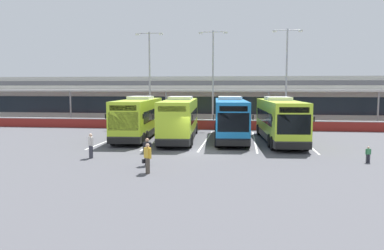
{
  "coord_description": "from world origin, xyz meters",
  "views": [
    {
      "loc": [
        3.12,
        -27.46,
        4.61
      ],
      "look_at": [
        -0.86,
        3.0,
        1.6
      ],
      "focal_mm": 36.16,
      "sensor_mm": 36.0,
      "label": 1
    }
  ],
  "objects_px": {
    "lamp_post_east": "(287,72)",
    "coach_bus_left_centre": "(180,119)",
    "pedestrian_with_handbag": "(147,158)",
    "pedestrian_near_bin": "(91,145)",
    "coach_bus_right_centre": "(279,121)",
    "pedestrian_child": "(368,154)",
    "coach_bus_leftmost": "(139,118)",
    "lamp_post_centre": "(213,72)",
    "pedestrian_in_dark_coat": "(147,151)",
    "coach_bus_centre": "(230,119)",
    "lamp_post_west": "(150,73)"
  },
  "relations": [
    {
      "from": "pedestrian_child",
      "to": "coach_bus_leftmost",
      "type": "bearing_deg",
      "value": 150.58
    },
    {
      "from": "lamp_post_west",
      "to": "lamp_post_east",
      "type": "xyz_separation_m",
      "value": [
        15.63,
        -0.38,
        0.0
      ]
    },
    {
      "from": "lamp_post_east",
      "to": "coach_bus_left_centre",
      "type": "bearing_deg",
      "value": -133.76
    },
    {
      "from": "pedestrian_child",
      "to": "coach_bus_centre",
      "type": "bearing_deg",
      "value": 132.2
    },
    {
      "from": "coach_bus_leftmost",
      "to": "lamp_post_east",
      "type": "relative_size",
      "value": 1.12
    },
    {
      "from": "lamp_post_east",
      "to": "pedestrian_near_bin",
      "type": "bearing_deg",
      "value": -125.57
    },
    {
      "from": "coach_bus_right_centre",
      "to": "pedestrian_child",
      "type": "relative_size",
      "value": 12.24
    },
    {
      "from": "coach_bus_leftmost",
      "to": "pedestrian_in_dark_coat",
      "type": "bearing_deg",
      "value": -72.59
    },
    {
      "from": "pedestrian_near_bin",
      "to": "coach_bus_right_centre",
      "type": "bearing_deg",
      "value": 35.98
    },
    {
      "from": "coach_bus_left_centre",
      "to": "pedestrian_with_handbag",
      "type": "height_order",
      "value": "coach_bus_left_centre"
    },
    {
      "from": "lamp_post_west",
      "to": "coach_bus_left_centre",
      "type": "bearing_deg",
      "value": -64.21
    },
    {
      "from": "pedestrian_near_bin",
      "to": "lamp_post_centre",
      "type": "height_order",
      "value": "lamp_post_centre"
    },
    {
      "from": "coach_bus_right_centre",
      "to": "coach_bus_leftmost",
      "type": "bearing_deg",
      "value": 175.47
    },
    {
      "from": "coach_bus_left_centre",
      "to": "pedestrian_child",
      "type": "bearing_deg",
      "value": -34.15
    },
    {
      "from": "coach_bus_right_centre",
      "to": "lamp_post_centre",
      "type": "distance_m",
      "value": 13.77
    },
    {
      "from": "pedestrian_with_handbag",
      "to": "pedestrian_child",
      "type": "distance_m",
      "value": 13.5
    },
    {
      "from": "lamp_post_east",
      "to": "coach_bus_centre",
      "type": "bearing_deg",
      "value": -120.42
    },
    {
      "from": "coach_bus_leftmost",
      "to": "lamp_post_east",
      "type": "height_order",
      "value": "lamp_post_east"
    },
    {
      "from": "pedestrian_with_handbag",
      "to": "lamp_post_west",
      "type": "distance_m",
      "value": 25.86
    },
    {
      "from": "pedestrian_child",
      "to": "lamp_post_west",
      "type": "distance_m",
      "value": 27.85
    },
    {
      "from": "coach_bus_leftmost",
      "to": "lamp_post_west",
      "type": "relative_size",
      "value": 1.12
    },
    {
      "from": "coach_bus_right_centre",
      "to": "lamp_post_west",
      "type": "xyz_separation_m",
      "value": [
        -13.94,
        11.4,
        4.5
      ]
    },
    {
      "from": "lamp_post_centre",
      "to": "coach_bus_right_centre",
      "type": "bearing_deg",
      "value": -60.03
    },
    {
      "from": "pedestrian_in_dark_coat",
      "to": "lamp_post_centre",
      "type": "bearing_deg",
      "value": 84.54
    },
    {
      "from": "lamp_post_east",
      "to": "lamp_post_west",
      "type": "bearing_deg",
      "value": 178.62
    },
    {
      "from": "pedestrian_with_handbag",
      "to": "lamp_post_centre",
      "type": "height_order",
      "value": "lamp_post_centre"
    },
    {
      "from": "pedestrian_near_bin",
      "to": "coach_bus_left_centre",
      "type": "bearing_deg",
      "value": 66.0
    },
    {
      "from": "coach_bus_right_centre",
      "to": "pedestrian_with_handbag",
      "type": "bearing_deg",
      "value": -121.6
    },
    {
      "from": "coach_bus_centre",
      "to": "lamp_post_east",
      "type": "height_order",
      "value": "lamp_post_east"
    },
    {
      "from": "pedestrian_child",
      "to": "lamp_post_centre",
      "type": "distance_m",
      "value": 23.47
    },
    {
      "from": "coach_bus_centre",
      "to": "lamp_post_west",
      "type": "xyz_separation_m",
      "value": [
        -9.76,
        10.37,
        4.5
      ]
    },
    {
      "from": "pedestrian_with_handbag",
      "to": "lamp_post_centre",
      "type": "distance_m",
      "value": 25.13
    },
    {
      "from": "pedestrian_child",
      "to": "lamp_post_west",
      "type": "xyz_separation_m",
      "value": [
        -18.5,
        20.01,
        5.75
      ]
    },
    {
      "from": "coach_bus_centre",
      "to": "lamp_post_west",
      "type": "relative_size",
      "value": 1.12
    },
    {
      "from": "coach_bus_centre",
      "to": "pedestrian_with_handbag",
      "type": "xyz_separation_m",
      "value": [
        -3.95,
        -14.23,
        -0.93
      ]
    },
    {
      "from": "pedestrian_with_handbag",
      "to": "coach_bus_right_centre",
      "type": "bearing_deg",
      "value": 58.4
    },
    {
      "from": "lamp_post_centre",
      "to": "pedestrian_with_handbag",
      "type": "bearing_deg",
      "value": -93.79
    },
    {
      "from": "pedestrian_with_handbag",
      "to": "pedestrian_near_bin",
      "type": "xyz_separation_m",
      "value": [
        -4.74,
        3.87,
        0.02
      ]
    },
    {
      "from": "coach_bus_right_centre",
      "to": "lamp_post_west",
      "type": "bearing_deg",
      "value": 140.72
    },
    {
      "from": "coach_bus_left_centre",
      "to": "coach_bus_right_centre",
      "type": "relative_size",
      "value": 1.0
    },
    {
      "from": "coach_bus_right_centre",
      "to": "lamp_post_east",
      "type": "bearing_deg",
      "value": 81.24
    },
    {
      "from": "coach_bus_leftmost",
      "to": "pedestrian_child",
      "type": "distance_m",
      "value": 19.57
    },
    {
      "from": "coach_bus_leftmost",
      "to": "lamp_post_west",
      "type": "xyz_separation_m",
      "value": [
        -1.48,
        10.41,
        4.5
      ]
    },
    {
      "from": "coach_bus_centre",
      "to": "coach_bus_right_centre",
      "type": "bearing_deg",
      "value": -13.79
    },
    {
      "from": "coach_bus_right_centre",
      "to": "pedestrian_child",
      "type": "distance_m",
      "value": 9.82
    },
    {
      "from": "coach_bus_right_centre",
      "to": "pedestrian_with_handbag",
      "type": "xyz_separation_m",
      "value": [
        -8.12,
        -13.21,
        -0.93
      ]
    },
    {
      "from": "lamp_post_centre",
      "to": "coach_bus_leftmost",
      "type": "bearing_deg",
      "value": -120.05
    },
    {
      "from": "pedestrian_in_dark_coat",
      "to": "pedestrian_child",
      "type": "bearing_deg",
      "value": 10.9
    },
    {
      "from": "coach_bus_left_centre",
      "to": "lamp_post_east",
      "type": "distance_m",
      "value": 15.52
    },
    {
      "from": "coach_bus_left_centre",
      "to": "pedestrian_in_dark_coat",
      "type": "distance_m",
      "value": 11.49
    }
  ]
}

